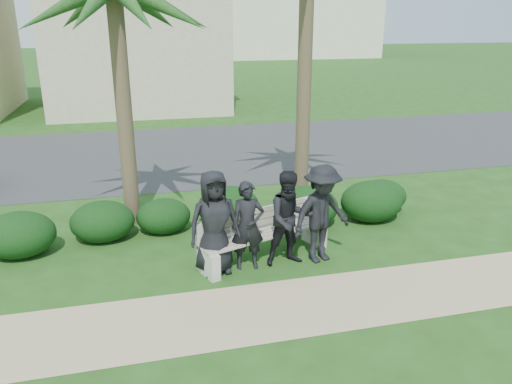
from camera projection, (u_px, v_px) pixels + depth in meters
ground at (229, 259)px, 9.07m from camera, size 160.00×160.00×0.00m
footpath at (252, 312)px, 7.42m from camera, size 30.00×1.60×0.01m
asphalt_street at (182, 152)px, 16.41m from camera, size 160.00×8.00×0.01m
stucco_bldg_right at (136, 30)px, 24.15m from camera, size 8.40×8.40×7.30m
park_bench at (264, 238)px, 9.01m from camera, size 2.66×1.36×0.87m
man_a at (214, 223)px, 8.35m from camera, size 0.95×0.69×1.81m
man_b at (248, 226)px, 8.53m from camera, size 0.61×0.43×1.56m
man_c at (290, 219)px, 8.66m from camera, size 0.85×0.68×1.71m
man_d at (322, 214)px, 8.75m from camera, size 1.29×0.96×1.79m
hedge_a at (19, 233)px, 9.10m from camera, size 1.31×1.08×0.85m
hedge_b at (102, 220)px, 9.76m from camera, size 1.24×1.02×0.81m
hedge_c at (163, 215)px, 10.15m from camera, size 1.10×0.91×0.72m
hedge_d at (228, 205)px, 10.49m from camera, size 1.31×1.08×0.86m
hedge_e at (306, 206)px, 10.41m from camera, size 1.36×1.12×0.89m
hedge_f at (381, 195)px, 11.25m from camera, size 1.15×0.95×0.75m
hedge_extra at (372, 200)px, 10.75m from camera, size 1.36×1.12×0.89m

